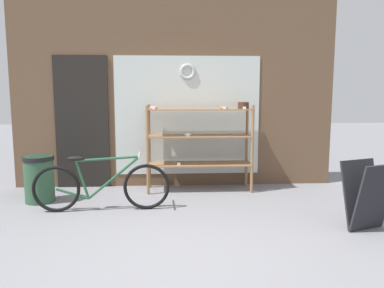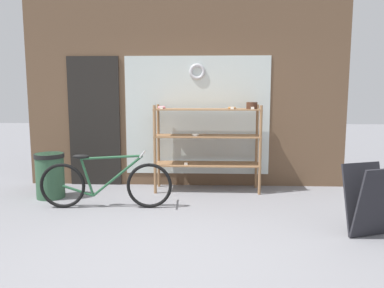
% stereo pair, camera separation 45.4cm
% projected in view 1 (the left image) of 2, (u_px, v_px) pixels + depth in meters
% --- Properties ---
extents(ground_plane, '(30.00, 30.00, 0.00)m').
position_uv_depth(ground_plane, '(179.00, 250.00, 3.65)').
color(ground_plane, gray).
extents(storefront_facade, '(5.17, 0.13, 3.57)m').
position_uv_depth(storefront_facade, '(172.00, 79.00, 5.99)').
color(storefront_facade, brown).
rests_on(storefront_facade, ground_plane).
extents(display_case, '(1.62, 0.45, 1.38)m').
position_uv_depth(display_case, '(201.00, 137.00, 5.77)').
color(display_case, '#8E6642').
rests_on(display_case, ground_plane).
extents(bicycle, '(1.75, 0.46, 0.73)m').
position_uv_depth(bicycle, '(101.00, 186.00, 4.82)').
color(bicycle, black).
rests_on(bicycle, ground_plane).
extents(sandwich_board, '(0.58, 0.52, 0.76)m').
position_uv_depth(sandwich_board, '(367.00, 196.00, 4.14)').
color(sandwich_board, '#232328').
rests_on(sandwich_board, ground_plane).
extents(trash_bin, '(0.42, 0.42, 0.65)m').
position_uv_depth(trash_bin, '(39.00, 177.00, 5.21)').
color(trash_bin, '#2D5138').
rests_on(trash_bin, ground_plane).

